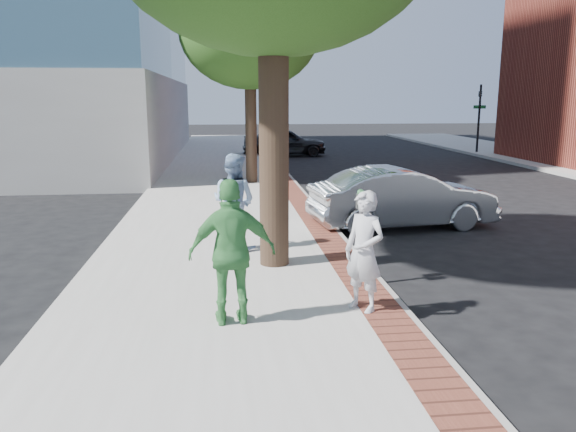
{
  "coord_description": "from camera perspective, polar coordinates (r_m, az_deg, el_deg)",
  "views": [
    {
      "loc": [
        -1.47,
        -7.82,
        3.08
      ],
      "look_at": [
        -0.45,
        1.05,
        1.2
      ],
      "focal_mm": 35.0,
      "sensor_mm": 36.0,
      "label": 1
    }
  ],
  "objects": [
    {
      "name": "ground",
      "position": [
        8.53,
        3.87,
        -9.3
      ],
      "size": [
        120.0,
        120.0,
        0.0
      ],
      "primitive_type": "plane",
      "color": "black",
      "rests_on": "ground"
    },
    {
      "name": "sidewalk",
      "position": [
        16.1,
        -6.53,
        1.06
      ],
      "size": [
        5.0,
        60.0,
        0.15
      ],
      "primitive_type": "cube",
      "color": "#9E9991",
      "rests_on": "ground"
    },
    {
      "name": "brick_strip",
      "position": [
        16.23,
        1.25,
        1.51
      ],
      "size": [
        0.6,
        60.0,
        0.01
      ],
      "primitive_type": "cube",
      "color": "brown",
      "rests_on": "sidewalk"
    },
    {
      "name": "curb",
      "position": [
        16.29,
        2.47,
        1.26
      ],
      "size": [
        0.1,
        60.0,
        0.15
      ],
      "primitive_type": "cube",
      "color": "gray",
      "rests_on": "ground"
    },
    {
      "name": "signal_near",
      "position": [
        29.92,
        -2.02,
        10.31
      ],
      "size": [
        0.7,
        0.15,
        3.8
      ],
      "color": "black",
      "rests_on": "ground"
    },
    {
      "name": "signal_far",
      "position": [
        32.94,
        18.85,
        9.84
      ],
      "size": [
        0.7,
        0.15,
        3.8
      ],
      "color": "black",
      "rests_on": "ground"
    },
    {
      "name": "tree_far",
      "position": [
        19.96,
        -3.91,
        18.25
      ],
      "size": [
        4.8,
        4.8,
        7.14
      ],
      "color": "black",
      "rests_on": "sidewalk"
    },
    {
      "name": "parking_meter",
      "position": [
        9.23,
        7.46,
        0.07
      ],
      "size": [
        0.12,
        0.32,
        1.47
      ],
      "color": "gray",
      "rests_on": "sidewalk"
    },
    {
      "name": "person_gray",
      "position": [
        7.85,
        7.76,
        -3.6
      ],
      "size": [
        0.7,
        0.74,
        1.7
      ],
      "primitive_type": "imported",
      "rotation": [
        0.0,
        0.0,
        -0.9
      ],
      "color": "#B1B2B7",
      "rests_on": "sidewalk"
    },
    {
      "name": "person_officer",
      "position": [
        11.02,
        -5.53,
        1.46
      ],
      "size": [
        1.16,
        1.1,
        1.89
      ],
      "primitive_type": "imported",
      "rotation": [
        0.0,
        0.0,
        2.57
      ],
      "color": "#7E9CC4",
      "rests_on": "sidewalk"
    },
    {
      "name": "person_green",
      "position": [
        7.33,
        -5.68,
        -3.72
      ],
      "size": [
        1.16,
        0.54,
        1.93
      ],
      "primitive_type": "imported",
      "rotation": [
        0.0,
        0.0,
        3.2
      ],
      "color": "#408E47",
      "rests_on": "sidewalk"
    },
    {
      "name": "sedan_silver",
      "position": [
        13.75,
        11.56,
        1.81
      ],
      "size": [
        4.58,
        2.07,
        1.46
      ],
      "primitive_type": "imported",
      "rotation": [
        0.0,
        0.0,
        1.69
      ],
      "color": "#B8BBBF",
      "rests_on": "ground"
    },
    {
      "name": "bg_car",
      "position": [
        30.47,
        -0.37,
        7.54
      ],
      "size": [
        4.5,
        1.89,
        1.52
      ],
      "primitive_type": "imported",
      "rotation": [
        0.0,
        0.0,
        1.59
      ],
      "color": "black",
      "rests_on": "ground"
    }
  ]
}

